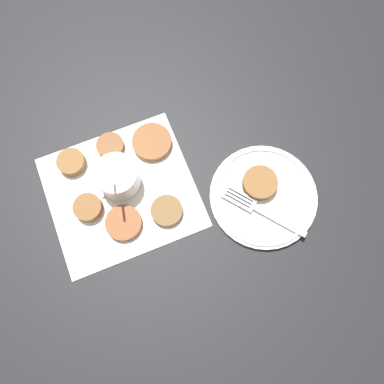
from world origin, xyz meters
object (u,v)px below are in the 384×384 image
object	(u,v)px
serving_plate	(263,196)
fork	(255,207)
sauce_bowl	(118,178)
fritter_on_plate	(260,183)

from	to	relation	value
serving_plate	fork	size ratio (longest dim) A/B	1.38
sauce_bowl	fork	distance (m)	0.28
fritter_on_plate	fork	xyz separation A→B (m)	(0.03, 0.04, -0.01)
sauce_bowl	serving_plate	distance (m)	0.30
serving_plate	fritter_on_plate	bearing A→B (deg)	-91.84
fritter_on_plate	fork	distance (m)	0.05
serving_plate	fork	bearing A→B (deg)	28.11
serving_plate	fritter_on_plate	world-z (taller)	fritter_on_plate
sauce_bowl	fritter_on_plate	world-z (taller)	sauce_bowl
fritter_on_plate	fork	bearing A→B (deg)	53.79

